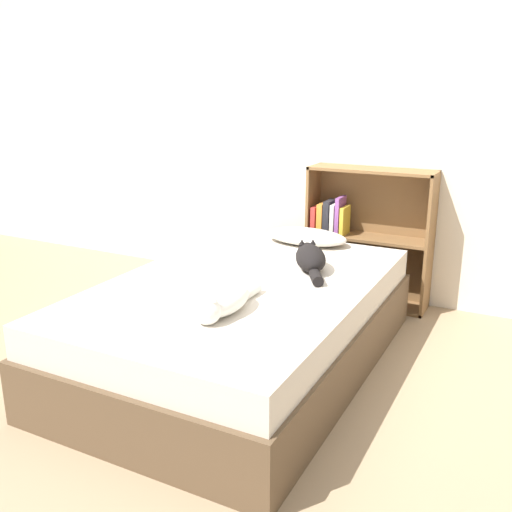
{
  "coord_description": "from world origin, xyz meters",
  "views": [
    {
      "loc": [
        1.39,
        -2.54,
        1.49
      ],
      "look_at": [
        0.0,
        0.16,
        0.58
      ],
      "focal_mm": 40.0,
      "sensor_mm": 36.0,
      "label": 1
    }
  ],
  "objects_px": {
    "bed": "(243,323)",
    "pillow": "(306,236)",
    "cat_light": "(223,301)",
    "bookshelf": "(365,233)",
    "cat_dark": "(310,258)"
  },
  "relations": [
    {
      "from": "bed",
      "to": "pillow",
      "type": "relative_size",
      "value": 3.73
    },
    {
      "from": "bed",
      "to": "cat_light",
      "type": "distance_m",
      "value": 0.56
    },
    {
      "from": "pillow",
      "to": "bookshelf",
      "type": "bearing_deg",
      "value": 55.82
    },
    {
      "from": "pillow",
      "to": "bed",
      "type": "bearing_deg",
      "value": -90.68
    },
    {
      "from": "pillow",
      "to": "cat_dark",
      "type": "xyz_separation_m",
      "value": [
        0.23,
        -0.5,
        0.02
      ]
    },
    {
      "from": "pillow",
      "to": "cat_dark",
      "type": "bearing_deg",
      "value": -65.13
    },
    {
      "from": "pillow",
      "to": "cat_light",
      "type": "bearing_deg",
      "value": -84.33
    },
    {
      "from": "pillow",
      "to": "bookshelf",
      "type": "height_order",
      "value": "bookshelf"
    },
    {
      "from": "cat_light",
      "to": "bookshelf",
      "type": "height_order",
      "value": "bookshelf"
    },
    {
      "from": "cat_light",
      "to": "bookshelf",
      "type": "relative_size",
      "value": 0.55
    },
    {
      "from": "bed",
      "to": "cat_light",
      "type": "height_order",
      "value": "cat_light"
    },
    {
      "from": "bed",
      "to": "cat_dark",
      "type": "height_order",
      "value": "cat_dark"
    },
    {
      "from": "cat_dark",
      "to": "pillow",
      "type": "bearing_deg",
      "value": -5.16
    },
    {
      "from": "cat_dark",
      "to": "cat_light",
      "type": "bearing_deg",
      "value": 142.74
    },
    {
      "from": "bed",
      "to": "pillow",
      "type": "height_order",
      "value": "pillow"
    }
  ]
}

